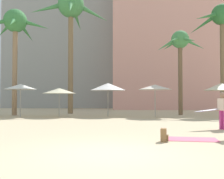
{
  "coord_description": "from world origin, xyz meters",
  "views": [
    {
      "loc": [
        0.23,
        -6.89,
        1.39
      ],
      "look_at": [
        0.06,
        4.93,
        1.75
      ],
      "focal_mm": 44.12,
      "sensor_mm": 36.0,
      "label": 1
    }
  ],
  "objects_px": {
    "palm_tree_right": "(15,28)",
    "cafe_umbrella_3": "(108,87)",
    "beach_towel": "(189,139)",
    "cafe_umbrella_2": "(21,87)",
    "palm_tree_left": "(71,12)",
    "backpack": "(164,135)",
    "cafe_umbrella_1": "(59,91)",
    "palm_tree_center": "(222,23)",
    "person_far_right": "(222,109)",
    "palm_tree_far_left": "(180,46)",
    "cafe_umbrella_4": "(222,87)",
    "cafe_umbrella_6": "(155,87)"
  },
  "relations": [
    {
      "from": "palm_tree_right",
      "to": "cafe_umbrella_3",
      "type": "distance_m",
      "value": 9.07
    },
    {
      "from": "palm_tree_right",
      "to": "beach_towel",
      "type": "height_order",
      "value": "palm_tree_right"
    },
    {
      "from": "cafe_umbrella_2",
      "to": "palm_tree_left",
      "type": "bearing_deg",
      "value": 56.67
    },
    {
      "from": "cafe_umbrella_2",
      "to": "backpack",
      "type": "relative_size",
      "value": 5.72
    },
    {
      "from": "cafe_umbrella_1",
      "to": "palm_tree_center",
      "type": "bearing_deg",
      "value": 16.94
    },
    {
      "from": "cafe_umbrella_2",
      "to": "person_far_right",
      "type": "distance_m",
      "value": 13.96
    },
    {
      "from": "palm_tree_far_left",
      "to": "cafe_umbrella_4",
      "type": "relative_size",
      "value": 2.79
    },
    {
      "from": "cafe_umbrella_1",
      "to": "beach_towel",
      "type": "distance_m",
      "value": 12.79
    },
    {
      "from": "palm_tree_left",
      "to": "cafe_umbrella_6",
      "type": "bearing_deg",
      "value": -34.76
    },
    {
      "from": "palm_tree_far_left",
      "to": "cafe_umbrella_3",
      "type": "height_order",
      "value": "palm_tree_far_left"
    },
    {
      "from": "cafe_umbrella_1",
      "to": "cafe_umbrella_3",
      "type": "bearing_deg",
      "value": 8.47
    },
    {
      "from": "cafe_umbrella_3",
      "to": "cafe_umbrella_4",
      "type": "relative_size",
      "value": 1.08
    },
    {
      "from": "cafe_umbrella_4",
      "to": "palm_tree_center",
      "type": "bearing_deg",
      "value": 67.95
    },
    {
      "from": "palm_tree_left",
      "to": "cafe_umbrella_1",
      "type": "distance_m",
      "value": 8.35
    },
    {
      "from": "cafe_umbrella_3",
      "to": "cafe_umbrella_4",
      "type": "bearing_deg",
      "value": -6.6
    },
    {
      "from": "cafe_umbrella_1",
      "to": "cafe_umbrella_4",
      "type": "bearing_deg",
      "value": -2.01
    },
    {
      "from": "cafe_umbrella_6",
      "to": "beach_towel",
      "type": "distance_m",
      "value": 10.56
    },
    {
      "from": "cafe_umbrella_3",
      "to": "palm_tree_left",
      "type": "bearing_deg",
      "value": 132.49
    },
    {
      "from": "cafe_umbrella_2",
      "to": "cafe_umbrella_6",
      "type": "distance_m",
      "value": 9.74
    },
    {
      "from": "palm_tree_far_left",
      "to": "cafe_umbrella_2",
      "type": "height_order",
      "value": "palm_tree_far_left"
    },
    {
      "from": "cafe_umbrella_6",
      "to": "person_far_right",
      "type": "bearing_deg",
      "value": -75.26
    },
    {
      "from": "cafe_umbrella_2",
      "to": "cafe_umbrella_4",
      "type": "distance_m",
      "value": 14.48
    },
    {
      "from": "palm_tree_right",
      "to": "person_far_right",
      "type": "relative_size",
      "value": 2.98
    },
    {
      "from": "palm_tree_right",
      "to": "cafe_umbrella_6",
      "type": "distance_m",
      "value": 12.21
    },
    {
      "from": "palm_tree_left",
      "to": "cafe_umbrella_2",
      "type": "relative_size",
      "value": 4.54
    },
    {
      "from": "palm_tree_center",
      "to": "backpack",
      "type": "xyz_separation_m",
      "value": [
        -7.84,
        -15.41,
        -7.79
      ]
    },
    {
      "from": "palm_tree_center",
      "to": "cafe_umbrella_1",
      "type": "distance_m",
      "value": 15.38
    },
    {
      "from": "palm_tree_far_left",
      "to": "beach_towel",
      "type": "relative_size",
      "value": 3.81
    },
    {
      "from": "cafe_umbrella_1",
      "to": "beach_towel",
      "type": "height_order",
      "value": "cafe_umbrella_1"
    },
    {
      "from": "palm_tree_far_left",
      "to": "person_far_right",
      "type": "height_order",
      "value": "palm_tree_far_left"
    },
    {
      "from": "backpack",
      "to": "cafe_umbrella_2",
      "type": "bearing_deg",
      "value": 139.88
    },
    {
      "from": "cafe_umbrella_2",
      "to": "cafe_umbrella_6",
      "type": "bearing_deg",
      "value": -1.6
    },
    {
      "from": "backpack",
      "to": "cafe_umbrella_3",
      "type": "bearing_deg",
      "value": 112.71
    },
    {
      "from": "palm_tree_far_left",
      "to": "backpack",
      "type": "height_order",
      "value": "palm_tree_far_left"
    },
    {
      "from": "cafe_umbrella_1",
      "to": "cafe_umbrella_6",
      "type": "bearing_deg",
      "value": -3.76
    },
    {
      "from": "palm_tree_far_left",
      "to": "beach_towel",
      "type": "distance_m",
      "value": 14.68
    },
    {
      "from": "palm_tree_left",
      "to": "cafe_umbrella_3",
      "type": "distance_m",
      "value": 8.53
    },
    {
      "from": "palm_tree_left",
      "to": "cafe_umbrella_1",
      "type": "xyz_separation_m",
      "value": [
        -0.14,
        -4.27,
        -7.18
      ]
    },
    {
      "from": "person_far_right",
      "to": "beach_towel",
      "type": "bearing_deg",
      "value": 27.45
    },
    {
      "from": "palm_tree_right",
      "to": "backpack",
      "type": "bearing_deg",
      "value": -53.7
    },
    {
      "from": "palm_tree_far_left",
      "to": "beach_towel",
      "type": "bearing_deg",
      "value": -101.94
    },
    {
      "from": "cafe_umbrella_1",
      "to": "cafe_umbrella_3",
      "type": "xyz_separation_m",
      "value": [
        3.56,
        0.53,
        0.32
      ]
    },
    {
      "from": "cafe_umbrella_4",
      "to": "cafe_umbrella_3",
      "type": "bearing_deg",
      "value": 173.4
    },
    {
      "from": "palm_tree_right",
      "to": "cafe_umbrella_4",
      "type": "relative_size",
      "value": 3.45
    },
    {
      "from": "palm_tree_center",
      "to": "cafe_umbrella_2",
      "type": "relative_size",
      "value": 4.03
    },
    {
      "from": "cafe_umbrella_6",
      "to": "person_far_right",
      "type": "height_order",
      "value": "cafe_umbrella_6"
    },
    {
      "from": "palm_tree_right",
      "to": "cafe_umbrella_1",
      "type": "xyz_separation_m",
      "value": [
        3.99,
        -1.87,
        -5.16
      ]
    },
    {
      "from": "backpack",
      "to": "person_far_right",
      "type": "distance_m",
      "value": 4.81
    },
    {
      "from": "palm_tree_center",
      "to": "cafe_umbrella_3",
      "type": "distance_m",
      "value": 12.05
    },
    {
      "from": "palm_tree_far_left",
      "to": "cafe_umbrella_2",
      "type": "xyz_separation_m",
      "value": [
        -12.21,
        -2.65,
        -3.46
      ]
    }
  ]
}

